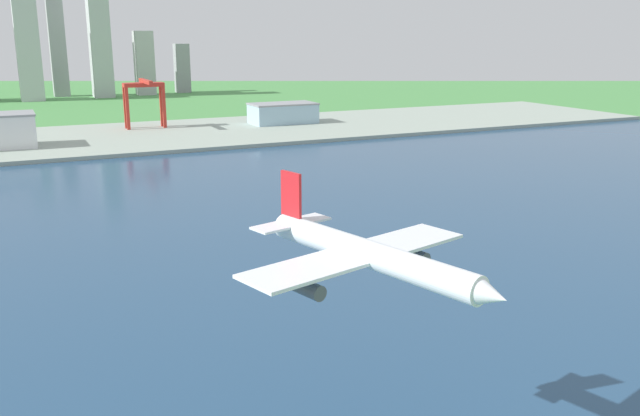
# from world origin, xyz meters

# --- Properties ---
(ground_plane) EXTENTS (2400.00, 2400.00, 0.00)m
(ground_plane) POSITION_xyz_m (0.00, 300.00, 0.00)
(ground_plane) COLOR #4A8E48
(water_bay) EXTENTS (840.00, 360.00, 0.15)m
(water_bay) POSITION_xyz_m (0.00, 240.00, 0.07)
(water_bay) COLOR navy
(water_bay) RESTS_ON ground
(industrial_pier) EXTENTS (840.00, 140.00, 2.50)m
(industrial_pier) POSITION_xyz_m (0.00, 490.00, 1.25)
(industrial_pier) COLOR #96A497
(industrial_pier) RESTS_ON ground
(airplane_landing) EXTENTS (38.45, 43.22, 13.04)m
(airplane_landing) POSITION_xyz_m (-7.76, 109.95, 37.93)
(airplane_landing) COLOR white
(port_crane_red) EXTENTS (28.02, 35.91, 34.67)m
(port_crane_red) POSITION_xyz_m (41.17, 520.99, 27.83)
(port_crane_red) COLOR #B72D23
(port_crane_red) RESTS_ON industrial_pier
(warehouse_annex) EXTENTS (48.83, 27.45, 15.13)m
(warehouse_annex) POSITION_xyz_m (140.13, 504.94, 10.09)
(warehouse_annex) COLOR #99BCD1
(warehouse_annex) RESTS_ON industrial_pier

